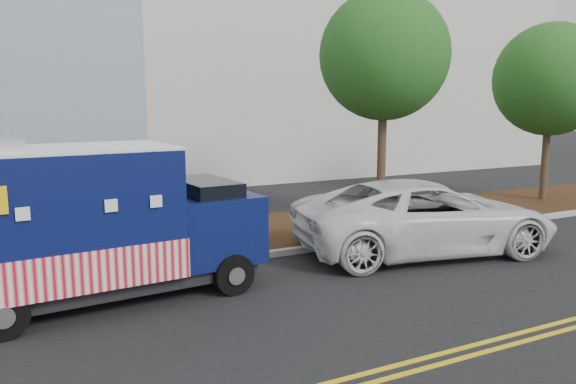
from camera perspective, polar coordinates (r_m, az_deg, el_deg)
name	(u,v)px	position (r m, az deg, el deg)	size (l,w,h in m)	color
ground	(191,289)	(11.42, -9.81, -9.72)	(120.00, 120.00, 0.00)	black
curb	(172,267)	(12.68, -11.70, -7.49)	(120.00, 0.18, 0.15)	#9E9E99
mulch_strip	(150,245)	(14.65, -13.89, -5.30)	(120.00, 4.00, 0.15)	black
tree_c	(384,56)	(16.92, 9.75, 13.48)	(3.77, 3.77, 6.87)	#38281C
tree_d	(551,80)	(22.14, 25.15, 10.28)	(3.94, 3.94, 6.40)	#38281C
food_truck	(89,229)	(10.82, -19.60, -3.52)	(6.01, 2.65, 3.09)	black
white_car	(425,217)	(14.12, 13.74, -2.43)	(2.96, 6.42, 1.78)	silver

